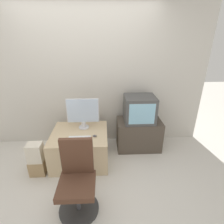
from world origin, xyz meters
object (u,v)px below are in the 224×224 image
(crt_tv, at_px, (139,109))
(cardboard_box_lower, at_px, (38,167))
(main_monitor, at_px, (83,113))
(keyboard, at_px, (80,138))
(mouse, at_px, (95,136))
(office_chair, at_px, (77,183))

(crt_tv, relative_size, cardboard_box_lower, 2.20)
(main_monitor, bearing_deg, crt_tv, 8.10)
(crt_tv, height_order, cardboard_box_lower, crt_tv)
(keyboard, bearing_deg, main_monitor, 84.49)
(crt_tv, bearing_deg, cardboard_box_lower, -159.42)
(keyboard, relative_size, mouse, 5.21)
(main_monitor, distance_m, keyboard, 0.44)
(office_chair, xyz_separation_m, cardboard_box_lower, (-0.70, 0.61, -0.26))
(keyboard, relative_size, office_chair, 0.37)
(main_monitor, distance_m, office_chair, 1.17)
(crt_tv, bearing_deg, office_chair, -127.76)
(cardboard_box_lower, bearing_deg, office_chair, -40.97)
(cardboard_box_lower, bearing_deg, keyboard, 12.27)
(keyboard, xyz_separation_m, cardboard_box_lower, (-0.65, -0.14, -0.42))
(mouse, distance_m, crt_tv, 0.94)
(keyboard, xyz_separation_m, mouse, (0.23, 0.03, 0.01))
(mouse, xyz_separation_m, cardboard_box_lower, (-0.88, -0.17, -0.43))
(mouse, height_order, cardboard_box_lower, mouse)
(main_monitor, height_order, keyboard, main_monitor)
(main_monitor, height_order, mouse, main_monitor)
(main_monitor, relative_size, mouse, 8.19)
(keyboard, height_order, crt_tv, crt_tv)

